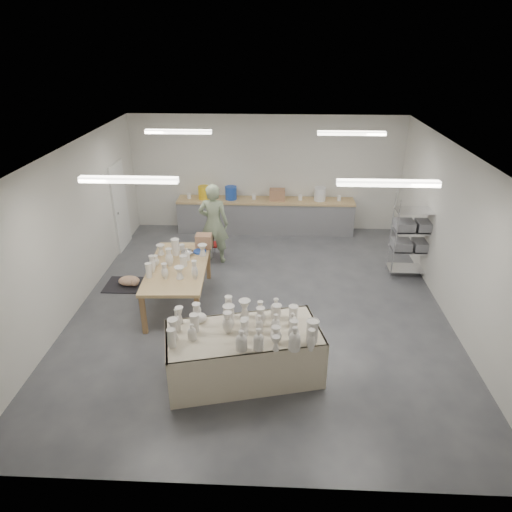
{
  "coord_description": "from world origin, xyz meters",
  "views": [
    {
      "loc": [
        0.27,
        -7.62,
        4.77
      ],
      "look_at": [
        -0.08,
        0.01,
        1.05
      ],
      "focal_mm": 32.0,
      "sensor_mm": 36.0,
      "label": 1
    }
  ],
  "objects_px": {
    "drying_table": "(245,351)",
    "red_stool": "(216,245)",
    "potter": "(214,224)",
    "work_table": "(180,263)"
  },
  "relations": [
    {
      "from": "work_table",
      "to": "red_stool",
      "type": "xyz_separation_m",
      "value": [
        0.43,
        2.06,
        -0.55
      ]
    },
    {
      "from": "drying_table",
      "to": "potter",
      "type": "height_order",
      "value": "potter"
    },
    {
      "from": "work_table",
      "to": "red_stool",
      "type": "distance_m",
      "value": 2.17
    },
    {
      "from": "drying_table",
      "to": "red_stool",
      "type": "xyz_separation_m",
      "value": [
        -0.96,
        4.22,
        -0.18
      ]
    },
    {
      "from": "drying_table",
      "to": "work_table",
      "type": "height_order",
      "value": "work_table"
    },
    {
      "from": "drying_table",
      "to": "red_stool",
      "type": "relative_size",
      "value": 7.07
    },
    {
      "from": "potter",
      "to": "red_stool",
      "type": "bearing_deg",
      "value": -84.67
    },
    {
      "from": "work_table",
      "to": "red_stool",
      "type": "height_order",
      "value": "work_table"
    },
    {
      "from": "red_stool",
      "to": "work_table",
      "type": "bearing_deg",
      "value": -101.73
    },
    {
      "from": "drying_table",
      "to": "red_stool",
      "type": "bearing_deg",
      "value": 89.47
    }
  ]
}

